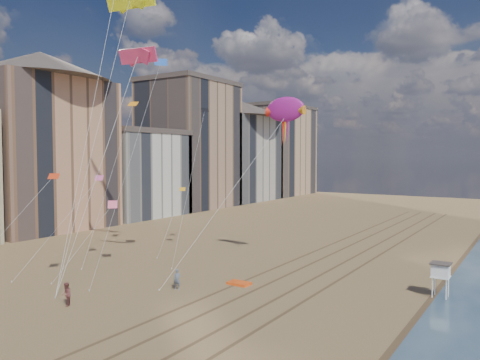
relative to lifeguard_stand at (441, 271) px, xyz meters
The scene contains 8 objects.
tracks 12.95m from the lifeguard_stand, behind, with size 7.68×120.00×0.01m.
buildings 71.74m from the lifeguard_stand, 149.49° to the left, with size 34.72×131.35×29.00m.
lifeguard_stand is the anchor object (origin of this frame).
grounded_kite 17.43m from the lifeguard_stand, 159.89° to the right, with size 2.05×1.30×0.23m, color #FF5315.
show_kite 21.94m from the lifeguard_stand, 169.56° to the left, with size 4.70×7.71×21.91m.
kite_flyer_a 22.50m from the lifeguard_stand, 152.61° to the right, with size 0.67×0.44×1.84m, color slate.
kite_flyer_b 30.61m from the lifeguard_stand, 142.72° to the right, with size 0.92×0.72×1.89m, color brown.
small_kites 32.24m from the lifeguard_stand, 169.78° to the right, with size 10.13×21.09×15.24m.
Camera 1 is at (22.17, -11.92, 11.87)m, focal length 35.00 mm.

